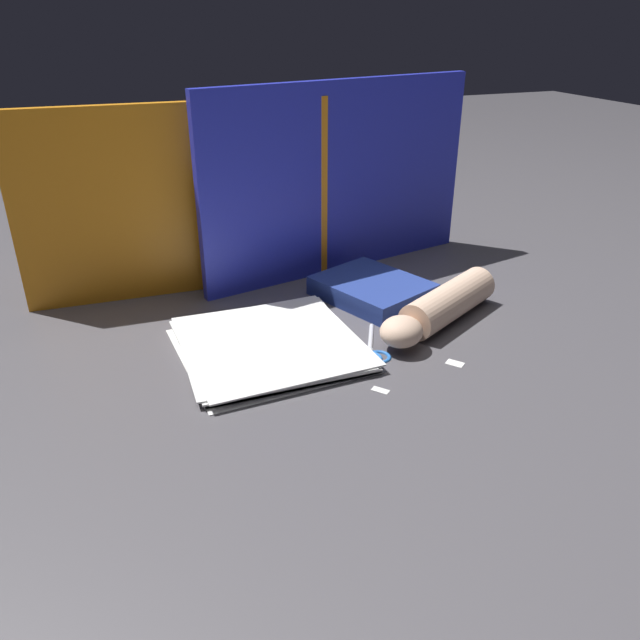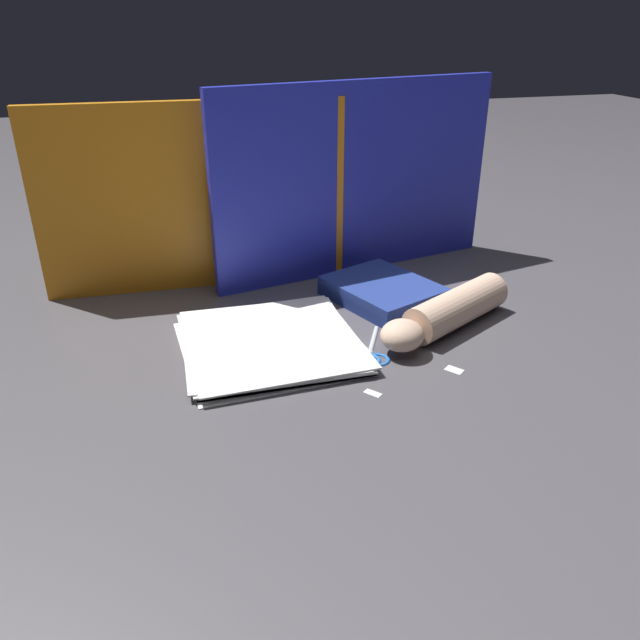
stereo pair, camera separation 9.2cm
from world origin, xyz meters
name	(u,v)px [view 2 (the right image)]	position (x,y,z in m)	size (l,w,h in m)	color
ground_plane	(315,348)	(0.00, 0.00, 0.00)	(6.00, 6.00, 0.00)	#4C494F
backdrop_panel_left	(194,199)	(-0.17, 0.34, 0.19)	(0.63, 0.04, 0.39)	orange
backdrop_panel_center	(358,180)	(0.19, 0.34, 0.21)	(0.66, 0.15, 0.42)	#2833D1
paper_stack	(270,342)	(-0.08, 0.03, 0.01)	(0.32, 0.32, 0.02)	white
book_closed	(383,291)	(0.19, 0.16, 0.02)	(0.24, 0.27, 0.04)	navy
scissors	(370,351)	(0.09, -0.04, 0.00)	(0.09, 0.15, 0.01)	silver
hand_forearm	(446,313)	(0.25, 0.00, 0.04)	(0.32, 0.22, 0.07)	beige
paper_scrap_near	(344,379)	(0.02, -0.11, 0.00)	(0.03, 0.02, 0.00)	white
paper_scrap_mid	(373,393)	(0.05, -0.17, 0.00)	(0.03, 0.03, 0.00)	white
paper_scrap_far	(454,370)	(0.21, -0.14, 0.00)	(0.03, 0.03, 0.00)	white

